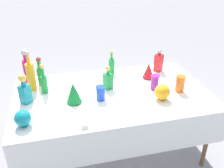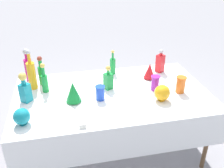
% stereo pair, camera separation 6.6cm
% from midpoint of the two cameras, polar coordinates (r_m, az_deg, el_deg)
% --- Properties ---
extents(ground_plane, '(40.00, 40.00, 0.00)m').
position_cam_midpoint_polar(ground_plane, '(3.00, 0.65, -14.59)').
color(ground_plane, gray).
extents(display_table, '(1.96, 1.13, 0.76)m').
position_cam_midpoint_polar(display_table, '(2.54, 0.94, -3.51)').
color(display_table, white).
rests_on(display_table, ground).
extents(tall_bottle_0, '(0.08, 0.08, 0.43)m').
position_cam_midpoint_polar(tall_bottle_0, '(2.67, -17.21, 2.16)').
color(tall_bottle_0, orange).
rests_on(tall_bottle_0, display_table).
extents(tall_bottle_1, '(0.07, 0.07, 0.32)m').
position_cam_midpoint_polar(tall_bottle_1, '(2.74, -15.13, 2.50)').
color(tall_bottle_1, '#198C38').
rests_on(tall_bottle_1, display_table).
extents(tall_bottle_2, '(0.08, 0.08, 0.37)m').
position_cam_midpoint_polar(tall_bottle_2, '(2.86, -17.93, 3.77)').
color(tall_bottle_2, '#C61972').
rests_on(tall_bottle_2, display_table).
extents(tall_bottle_3, '(0.06, 0.06, 0.29)m').
position_cam_midpoint_polar(tall_bottle_3, '(2.89, 0.82, 4.33)').
color(tall_bottle_3, '#198C38').
rests_on(tall_bottle_3, display_table).
extents(tall_bottle_4, '(0.06, 0.06, 0.31)m').
position_cam_midpoint_polar(tall_bottle_4, '(2.59, -14.47, 0.74)').
color(tall_bottle_4, '#198C38').
rests_on(tall_bottle_4, display_table).
extents(square_decanter_0, '(0.10, 0.10, 0.26)m').
position_cam_midpoint_polar(square_decanter_0, '(2.57, -0.12, 1.02)').
color(square_decanter_0, '#198C38').
rests_on(square_decanter_0, display_table).
extents(square_decanter_1, '(0.11, 0.11, 0.28)m').
position_cam_midpoint_polar(square_decanter_1, '(3.00, 11.58, 4.85)').
color(square_decanter_1, red).
rests_on(square_decanter_1, display_table).
extents(square_decanter_2, '(0.12, 0.12, 0.30)m').
position_cam_midpoint_polar(square_decanter_2, '(2.47, -18.61, -1.00)').
color(square_decanter_2, teal).
rests_on(square_decanter_2, display_table).
extents(slender_vase_0, '(0.09, 0.09, 0.16)m').
position_cam_midpoint_polar(slender_vase_0, '(2.60, 10.56, 0.35)').
color(slender_vase_0, purple).
rests_on(slender_vase_0, display_table).
extents(slender_vase_1, '(0.10, 0.10, 0.17)m').
position_cam_midpoint_polar(slender_vase_1, '(2.61, 16.15, -0.02)').
color(slender_vase_1, orange).
rests_on(slender_vase_1, display_table).
extents(slender_vase_2, '(0.09, 0.09, 0.14)m').
position_cam_midpoint_polar(slender_vase_2, '(2.40, -1.93, -1.93)').
color(slender_vase_2, blue).
rests_on(slender_vase_2, display_table).
extents(fluted_vase_0, '(0.15, 0.15, 0.21)m').
position_cam_midpoint_polar(fluted_vase_0, '(2.37, -8.09, -1.79)').
color(fluted_vase_0, '#198C38').
rests_on(fluted_vase_0, display_table).
extents(fluted_vase_1, '(0.12, 0.12, 0.18)m').
position_cam_midpoint_polar(fluted_vase_1, '(2.82, 9.24, 2.96)').
color(fluted_vase_1, red).
rests_on(fluted_vase_1, display_table).
extents(round_bowl_0, '(0.15, 0.15, 0.16)m').
position_cam_midpoint_polar(round_bowl_0, '(2.43, 12.15, -1.98)').
color(round_bowl_0, orange).
rests_on(round_bowl_0, display_table).
extents(round_bowl_1, '(0.14, 0.14, 0.15)m').
position_cam_midpoint_polar(round_bowl_1, '(2.19, -19.12, -7.04)').
color(round_bowl_1, teal).
rests_on(round_bowl_1, display_table).
extents(price_tag_left, '(0.06, 0.01, 0.04)m').
position_cam_midpoint_polar(price_tag_left, '(2.06, -5.78, -9.71)').
color(price_tag_left, white).
rests_on(price_tag_left, display_table).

